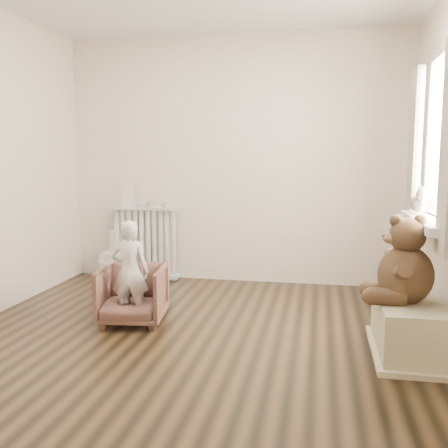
% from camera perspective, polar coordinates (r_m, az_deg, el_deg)
% --- Properties ---
extents(floor, '(3.60, 3.60, 0.01)m').
position_cam_1_polar(floor, '(3.80, -3.60, -12.88)').
color(floor, black).
rests_on(floor, ground).
extents(back_wall, '(3.60, 0.02, 2.60)m').
position_cam_1_polar(back_wall, '(5.32, 1.19, 7.28)').
color(back_wall, white).
rests_on(back_wall, ground).
extents(front_wall, '(3.60, 0.02, 2.60)m').
position_cam_1_polar(front_wall, '(1.88, -17.94, 6.35)').
color(front_wall, white).
rests_on(front_wall, ground).
extents(window, '(0.03, 0.90, 1.10)m').
position_cam_1_polar(window, '(3.84, 24.11, 8.75)').
color(window, white).
rests_on(window, right_wall).
extents(window_sill, '(0.22, 1.10, 0.06)m').
position_cam_1_polar(window_sill, '(3.85, 22.34, 0.18)').
color(window_sill, silver).
rests_on(window_sill, right_wall).
extents(curtain_right, '(0.06, 0.26, 1.30)m').
position_cam_1_polar(curtain_right, '(4.38, 20.97, 7.90)').
color(curtain_right, '#B5AA91').
rests_on(curtain_right, right_wall).
extents(radiator, '(0.76, 0.14, 0.80)m').
position_cam_1_polar(radiator, '(5.54, -9.00, -2.27)').
color(radiator, silver).
rests_on(radiator, floor).
extents(paper_doll, '(0.16, 0.01, 0.26)m').
position_cam_1_polar(paper_doll, '(5.54, -10.94, 3.32)').
color(paper_doll, beige).
rests_on(paper_doll, radiator).
extents(tin_a, '(0.09, 0.09, 0.05)m').
position_cam_1_polar(tin_a, '(5.46, -8.39, 2.22)').
color(tin_a, '#A59E8C').
rests_on(tin_a, radiator).
extents(tin_b, '(0.08, 0.08, 0.04)m').
position_cam_1_polar(tin_b, '(5.41, -6.75, 2.14)').
color(tin_b, '#A59E8C').
rests_on(tin_b, radiator).
extents(toy_vanity, '(0.34, 0.24, 0.53)m').
position_cam_1_polar(toy_vanity, '(5.64, -12.07, -3.34)').
color(toy_vanity, silver).
rests_on(toy_vanity, floor).
extents(armchair, '(0.56, 0.57, 0.47)m').
position_cam_1_polar(armchair, '(4.12, -10.39, -7.93)').
color(armchair, brown).
rests_on(armchair, floor).
extents(child, '(0.32, 0.23, 0.83)m').
position_cam_1_polar(child, '(4.03, -10.72, -5.39)').
color(child, silver).
rests_on(child, armchair).
extents(toy_bench, '(0.42, 0.80, 0.38)m').
position_cam_1_polar(toy_bench, '(3.67, 20.42, -10.81)').
color(toy_bench, beige).
rests_on(toy_bench, floor).
extents(teddy_bear, '(0.48, 0.38, 0.58)m').
position_cam_1_polar(teddy_bear, '(3.50, 20.12, -3.72)').
color(teddy_bear, '#352415').
rests_on(teddy_bear, toy_bench).
extents(plush_cat, '(0.21, 0.29, 0.22)m').
position_cam_1_polar(plush_cat, '(4.09, 21.58, 2.45)').
color(plush_cat, slate).
rests_on(plush_cat, window_sill).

